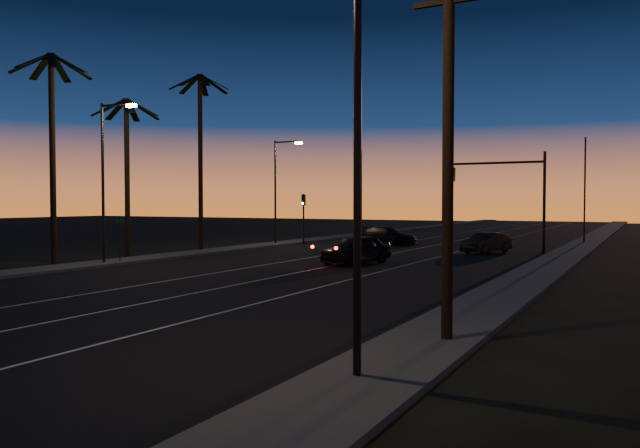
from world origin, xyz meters
The scene contains 21 objects.
road centered at (0.00, 30.00, 0.01)m, with size 20.00×170.00×0.01m, color black.
sidewalk_left centered at (-11.20, 30.00, 0.08)m, with size 2.40×170.00×0.16m, color #393936.
sidewalk_right centered at (11.20, 30.00, 0.08)m, with size 2.40×170.00×0.16m, color #393936.
lane_stripe_left centered at (-3.00, 30.00, 0.02)m, with size 0.12×160.00×0.01m, color silver.
lane_stripe_mid centered at (0.50, 30.00, 0.02)m, with size 0.12×160.00×0.01m, color silver.
lane_stripe_right centered at (4.00, 30.00, 0.02)m, with size 0.12×160.00×0.01m, color silver.
palm_near centered at (-12.60, 18.00, 7.07)m, with size 4.25×4.16×11.53m.
palm_mid centered at (-13.20, 24.00, 6.25)m, with size 4.25×4.16×10.03m.
palm_far centered at (-12.20, 30.00, 7.61)m, with size 4.25×4.16×12.53m.
streetlight_left_near centered at (-10.70, 20.00, 5.32)m, with size 2.55×0.26×9.00m.
streetlight_left_far centered at (-10.69, 38.00, 5.06)m, with size 2.55×0.26×8.50m.
streetlight_right_near centered at (10.70, 6.00, 5.32)m, with size 2.55×0.26×9.00m.
street_sign centered at (-10.80, 21.00, 1.66)m, with size 0.70×0.06×2.60m.
utility_pole centered at (11.60, 10.00, 5.32)m, with size 2.20×0.28×10.00m.
signal_mast centered at (7.14, 39.99, 4.78)m, with size 7.10×0.41×7.00m.
signal_post centered at (-9.50, 39.98, 2.89)m, with size 0.28×0.37×4.20m.
far_pole_left centered at (-11.00, 55.00, 4.50)m, with size 0.14×0.14×9.00m, color black.
far_pole_right centered at (11.00, 52.00, 4.50)m, with size 0.14×0.14×9.00m, color black.
lead_car centered at (1.19, 27.30, 0.84)m, with size 2.98×5.66×1.65m.
right_car centered at (5.97, 38.35, 0.71)m, with size 2.88×4.50×1.40m.
cross_car centered at (-3.23, 42.73, 0.76)m, with size 5.25×2.38×1.49m.
Camera 1 is at (16.03, -4.97, 3.53)m, focal length 35.00 mm.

